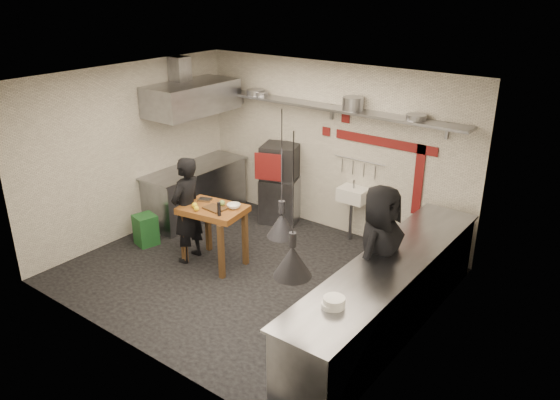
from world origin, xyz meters
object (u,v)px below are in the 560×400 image
Objects in this scene: combi_oven at (280,161)px; chef_right at (379,252)px; oven_stand at (280,200)px; prep_table at (214,235)px; green_bin at (146,230)px; chef_left at (187,210)px.

combi_oven is 0.34× the size of chef_right.
combi_oven is at bearing 102.43° from oven_stand.
combi_oven is 1.98m from prep_table.
prep_table is at bearing -104.38° from combi_oven.
prep_table is at bearing 94.57° from chef_right.
green_bin is (-1.17, -2.03, -0.15)m from oven_stand.
chef_left is 0.93× the size of chef_right.
chef_right is (2.95, 0.41, 0.06)m from chef_left.
chef_left is at bearing -117.06° from oven_stand.
green_bin is 1.36m from prep_table.
green_bin is at bearing 95.44° from chef_right.
prep_table is at bearing -104.93° from oven_stand.
green_bin is at bearing -93.00° from chef_left.
chef_right reaches higher than chef_left.
oven_stand is at bearing 60.13° from green_bin.
chef_right reaches higher than combi_oven.
chef_left is 2.98m from chef_right.
prep_table reaches higher than green_bin.
chef_left is at bearing 96.32° from chef_right.
chef_right is at bearing -50.12° from combi_oven.
oven_stand is 2.35m from green_bin.
chef_right is at bearing -49.79° from oven_stand.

